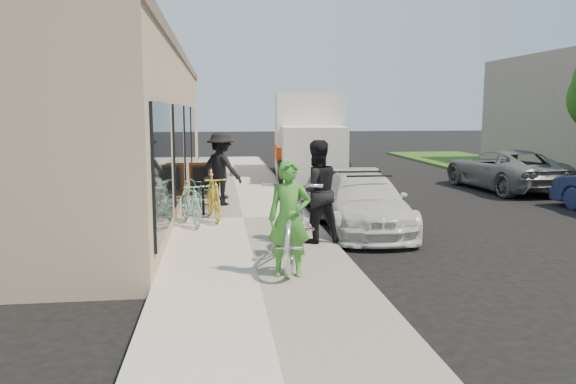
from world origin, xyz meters
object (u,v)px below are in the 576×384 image
bike_rack (207,191)px  tandem_bike (295,220)px  moving_truck (308,141)px  cruiser_bike_c (213,197)px  bystander_b (220,172)px  sedan_silver (335,190)px  man_standing (316,191)px  woman_rider (289,219)px  far_car_gray (504,170)px  cruiser_bike_b (206,194)px  bystander_a (221,169)px  sandwich_board (200,179)px  cruiser_bike_a (191,203)px  sedan_white (363,203)px

bike_rack → tandem_bike: bearing=-72.0°
moving_truck → cruiser_bike_c: moving_truck is taller
moving_truck → cruiser_bike_c: bearing=-107.0°
tandem_bike → bystander_b: 6.82m
sedan_silver → cruiser_bike_c: bearing=-151.5°
cruiser_bike_c → man_standing: bearing=-61.7°
sedan_silver → woman_rider: woman_rider is taller
bystander_b → moving_truck: bearing=19.8°
far_car_gray → cruiser_bike_c: size_ratio=2.87×
far_car_gray → man_standing: bearing=39.9°
bike_rack → man_standing: (2.05, -3.23, 0.43)m
cruiser_bike_b → cruiser_bike_c: size_ratio=0.94×
moving_truck → man_standing: size_ratio=3.54×
woman_rider → bystander_a: bearing=106.8°
sandwich_board → cruiser_bike_c: bearing=-92.4°
sandwich_board → cruiser_bike_a: size_ratio=0.60×
sedan_silver → bystander_a: bearing=172.9°
sandwich_board → far_car_gray: (9.75, 0.95, 0.04)m
moving_truck → man_standing: (-1.69, -11.39, -0.32)m
sedan_white → moving_truck: size_ratio=0.64×
woman_rider → man_standing: size_ratio=0.90×
bike_rack → far_car_gray: 10.24m
sedan_white → far_car_gray: (6.14, 5.50, 0.06)m
sedan_white → man_standing: (-1.31, -1.55, 0.49)m
man_standing → cruiser_bike_a: 3.08m
sedan_white → bystander_b: 4.90m
sandwich_board → cruiser_bike_a: (-0.07, -4.19, -0.01)m
sandwich_board → sedan_white: bearing=-60.3°
woman_rider → cruiser_bike_a: (-1.61, 3.99, -0.39)m
sedan_silver → moving_truck: bearing=91.7°
bike_rack → cruiser_bike_b: bearing=97.1°
far_car_gray → bystander_a: bystander_a is taller
bike_rack → sandwich_board: 2.88m
woman_rider → bystander_b: woman_rider is taller
sedan_silver → cruiser_bike_b: (-3.24, -0.20, -0.03)m
cruiser_bike_b → bystander_a: size_ratio=0.83×
moving_truck → tandem_bike: (-2.25, -12.72, -0.58)m
bike_rack → bystander_a: 1.27m
man_standing → sandwich_board: bearing=-82.9°
cruiser_bike_a → bystander_b: size_ratio=1.05×
bike_rack → moving_truck: bearing=65.4°
sedan_silver → tandem_bike: size_ratio=1.32×
bystander_b → bike_rack: bearing=-139.1°
bike_rack → bystander_a: bystander_a is taller
far_car_gray → moving_truck: bearing=-40.5°
tandem_bike → man_standing: man_standing is taller
woman_rider → cruiser_bike_b: bearing=111.8°
sedan_white → woman_rider: bearing=-115.7°
sedan_silver → man_standing: 3.94m
sandwich_board → sedan_silver: sedan_silver is taller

